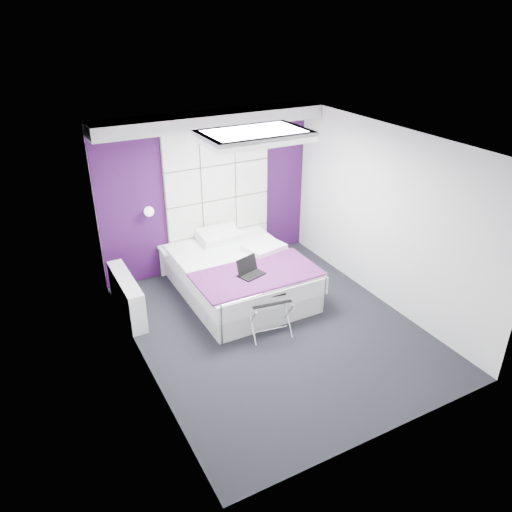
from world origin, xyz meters
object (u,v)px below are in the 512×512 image
Objects in this scene: bed at (240,275)px; nightstand at (173,248)px; laptop at (250,270)px; luggage_rack at (269,317)px; wall_lamp at (148,211)px; radiator at (127,296)px.

bed is 5.01× the size of nightstand.
luggage_rack is at bearing -110.23° from laptop.
laptop is (-0.09, -0.51, 0.35)m from bed.
wall_lamp is 0.12× the size of radiator.
wall_lamp is at bearing 136.66° from bed.
laptop reaches higher than radiator.
luggage_rack is at bearing -66.75° from wall_lamp.
luggage_rack is at bearing -96.52° from bed.
bed reaches higher than radiator.
laptop is (0.96, -1.50, -0.55)m from wall_lamp.
radiator is at bearing 172.22° from bed.
nightstand is (0.33, -0.04, -0.70)m from wall_lamp.
nightstand is 1.21× the size of laptop.
bed is 0.62m from laptop.
laptop reaches higher than bed.
bed is at bearing 62.81° from laptop.
nightstand is 1.60m from laptop.
nightstand reaches higher than luggage_rack.
laptop is (1.60, -0.74, 0.37)m from radiator.
wall_lamp reaches higher than luggage_rack.
wall_lamp is 0.35× the size of nightstand.
radiator reaches higher than luggage_rack.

